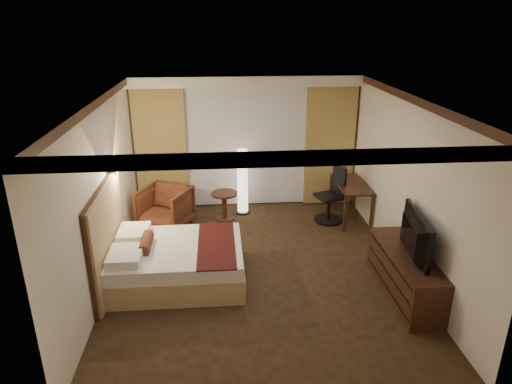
{
  "coord_description": "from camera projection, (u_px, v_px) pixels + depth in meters",
  "views": [
    {
      "loc": [
        -0.57,
        -6.26,
        3.73
      ],
      "look_at": [
        0.0,
        0.4,
        1.15
      ],
      "focal_mm": 32.0,
      "sensor_mm": 36.0,
      "label": 1
    }
  ],
  "objects": [
    {
      "name": "floor",
      "position": [
        258.0,
        269.0,
        7.2
      ],
      "size": [
        4.5,
        5.5,
        0.01
      ],
      "primitive_type": "cube",
      "color": "black",
      "rests_on": "ground"
    },
    {
      "name": "ceiling",
      "position": [
        258.0,
        97.0,
        6.23
      ],
      "size": [
        4.5,
        5.5,
        0.01
      ],
      "primitive_type": "cube",
      "color": "white",
      "rests_on": "back_wall"
    },
    {
      "name": "back_wall",
      "position": [
        246.0,
        141.0,
        9.27
      ],
      "size": [
        4.5,
        0.02,
        2.7
      ],
      "primitive_type": "cube",
      "color": "beige",
      "rests_on": "floor"
    },
    {
      "name": "left_wall",
      "position": [
        102.0,
        194.0,
        6.54
      ],
      "size": [
        0.02,
        5.5,
        2.7
      ],
      "primitive_type": "cube",
      "color": "beige",
      "rests_on": "floor"
    },
    {
      "name": "right_wall",
      "position": [
        406.0,
        185.0,
        6.9
      ],
      "size": [
        0.02,
        5.5,
        2.7
      ],
      "primitive_type": "cube",
      "color": "beige",
      "rests_on": "floor"
    },
    {
      "name": "crown_molding",
      "position": [
        258.0,
        101.0,
        6.25
      ],
      "size": [
        4.5,
        5.5,
        0.12
      ],
      "primitive_type": null,
      "color": "black",
      "rests_on": "ceiling"
    },
    {
      "name": "soffit",
      "position": [
        247.0,
        80.0,
        8.59
      ],
      "size": [
        4.5,
        0.5,
        0.2
      ],
      "primitive_type": "cube",
      "color": "white",
      "rests_on": "ceiling"
    },
    {
      "name": "curtain_sheer",
      "position": [
        246.0,
        147.0,
        9.24
      ],
      "size": [
        2.48,
        0.04,
        2.45
      ],
      "primitive_type": "cube",
      "color": "silver",
      "rests_on": "back_wall"
    },
    {
      "name": "curtain_left_drape",
      "position": [
        161.0,
        150.0,
        9.04
      ],
      "size": [
        1.0,
        0.14,
        2.45
      ],
      "primitive_type": "cube",
      "color": "tan",
      "rests_on": "back_wall"
    },
    {
      "name": "curtain_right_drape",
      "position": [
        330.0,
        146.0,
        9.31
      ],
      "size": [
        1.0,
        0.14,
        2.45
      ],
      "primitive_type": "cube",
      "color": "tan",
      "rests_on": "back_wall"
    },
    {
      "name": "wall_sconce",
      "position": [
        119.0,
        164.0,
        6.98
      ],
      "size": [
        0.24,
        0.24,
        0.24
      ],
      "primitive_type": null,
      "color": "white",
      "rests_on": "left_wall"
    },
    {
      "name": "bed",
      "position": [
        178.0,
        263.0,
        6.82
      ],
      "size": [
        1.94,
        1.51,
        0.57
      ],
      "primitive_type": null,
      "color": "white",
      "rests_on": "floor"
    },
    {
      "name": "headboard",
      "position": [
        108.0,
        237.0,
        6.58
      ],
      "size": [
        0.12,
        1.81,
        1.5
      ],
      "primitive_type": null,
      "color": "tan",
      "rests_on": "floor"
    },
    {
      "name": "armchair",
      "position": [
        165.0,
        206.0,
        8.49
      ],
      "size": [
        1.09,
        1.06,
        0.86
      ],
      "primitive_type": "imported",
      "rotation": [
        0.0,
        0.0,
        -0.43
      ],
      "color": "#4D2417",
      "rests_on": "floor"
    },
    {
      "name": "side_table",
      "position": [
        225.0,
        206.0,
        8.87
      ],
      "size": [
        0.51,
        0.51,
        0.56
      ],
      "primitive_type": null,
      "color": "black",
      "rests_on": "floor"
    },
    {
      "name": "floor_lamp",
      "position": [
        242.0,
        182.0,
        9.03
      ],
      "size": [
        0.28,
        0.28,
        1.34
      ],
      "primitive_type": null,
      "color": "white",
      "rests_on": "floor"
    },
    {
      "name": "desk",
      "position": [
        350.0,
        201.0,
        8.84
      ],
      "size": [
        0.55,
        1.2,
        0.75
      ],
      "primitive_type": null,
      "color": "black",
      "rests_on": "floor"
    },
    {
      "name": "desk_lamp",
      "position": [
        346.0,
        167.0,
        9.06
      ],
      "size": [
        0.18,
        0.18,
        0.34
      ],
      "primitive_type": null,
      "color": "#FFD899",
      "rests_on": "desk"
    },
    {
      "name": "office_chair",
      "position": [
        329.0,
        194.0,
        8.69
      ],
      "size": [
        0.67,
        0.67,
        1.11
      ],
      "primitive_type": null,
      "rotation": [
        0.0,
        0.0,
        0.31
      ],
      "color": "black",
      "rests_on": "floor"
    },
    {
      "name": "dresser",
      "position": [
        405.0,
        274.0,
        6.43
      ],
      "size": [
        0.5,
        1.71,
        0.66
      ],
      "primitive_type": null,
      "color": "black",
      "rests_on": "floor"
    },
    {
      "name": "television",
      "position": [
        408.0,
        232.0,
        6.19
      ],
      "size": [
        0.79,
        1.22,
        0.15
      ],
      "primitive_type": "imported",
      "rotation": [
        0.0,
        0.0,
        1.45
      ],
      "color": "black",
      "rests_on": "dresser"
    }
  ]
}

